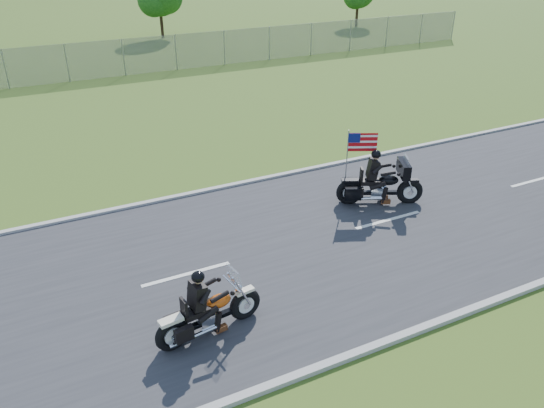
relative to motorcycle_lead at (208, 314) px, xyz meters
name	(u,v)px	position (x,y,z in m)	size (l,w,h in m)	color
ground	(262,255)	(2.22, 2.17, -0.51)	(420.00, 420.00, 0.00)	#355219
road	(262,255)	(2.22, 2.17, -0.49)	(120.00, 8.00, 0.04)	#28282B
curb_north	(207,191)	(2.22, 6.22, -0.46)	(120.00, 0.18, 0.12)	#9E9B93
curb_south	(350,356)	(2.22, -1.88, -0.46)	(120.00, 0.18, 0.12)	#9E9B93
fence	(5,69)	(-2.78, 22.17, 0.49)	(60.00, 0.03, 2.00)	gray
motorcycle_lead	(208,314)	(0.00, 0.00, 0.00)	(2.41, 0.80, 1.62)	black
motorcycle_follow	(380,186)	(6.61, 3.18, 0.09)	(2.45, 1.41, 2.19)	black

